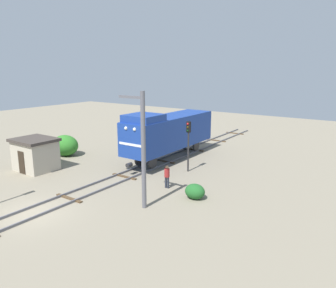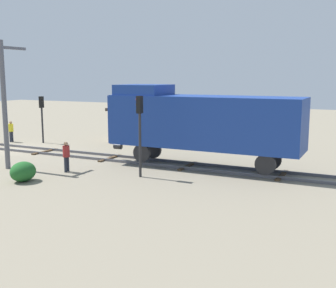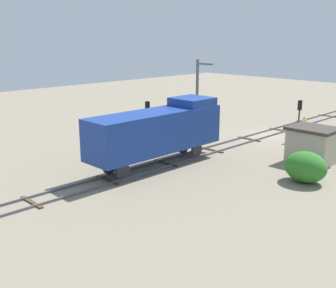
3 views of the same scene
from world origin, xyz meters
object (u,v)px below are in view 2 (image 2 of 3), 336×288
Objects in this scene: traffic_signal_mid at (140,121)px; relay_hut at (132,124)px; catenary_mast at (5,101)px; locomotive at (201,120)px; worker_by_signal at (66,154)px; worker_near_track at (11,130)px; traffic_signal_near at (42,110)px.

traffic_signal_mid is 1.22× the size of relay_hut.
relay_hut is (-12.43, 0.82, -2.47)m from catenary_mast.
worker_by_signal is at bearing -56.19° from locomotive.
locomotive is at bearing -66.56° from worker_by_signal.
traffic_signal_near is at bearing -74.47° from worker_near_track.
traffic_signal_mid is at bearing 32.80° from relay_hut.
catenary_mast is at bearing -136.12° from worker_near_track.
locomotive is 6.82× the size of worker_by_signal.
traffic_signal_mid is at bearing -89.66° from worker_by_signal.
locomotive is 3.14× the size of traffic_signal_near.
locomotive is 15.12m from traffic_signal_near.
traffic_signal_mid reaches higher than worker_by_signal.
traffic_signal_near is at bearing -53.03° from relay_hut.
locomotive reaches higher than traffic_signal_near.
locomotive is 11.85m from relay_hut.
worker_near_track is (-5.80, -15.32, -1.96)m from traffic_signal_mid.
worker_by_signal is (7.40, 8.51, -1.59)m from traffic_signal_near.
locomotive is 1.60× the size of catenary_mast.
worker_by_signal is 0.23× the size of catenary_mast.
traffic_signal_mid is 16.50m from worker_near_track.
traffic_signal_near is 2.17× the size of worker_by_signal.
locomotive is 3.97m from traffic_signal_mid.
traffic_signal_mid is (6.60, 12.74, 0.37)m from traffic_signal_near.
locomotive is at bearing 50.40° from relay_hut.
traffic_signal_mid is at bearing 101.05° from catenary_mast.
worker_near_track is 10.86m from catenary_mast.
worker_by_signal is at bearing 101.45° from catenary_mast.
worker_near_track is at bearing -134.45° from catenary_mast.
locomotive is 17.62m from worker_near_track.
worker_near_track is at bearing -72.80° from traffic_signal_near.
locomotive is 2.72× the size of traffic_signal_mid.
traffic_signal_near is 0.51× the size of catenary_mast.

